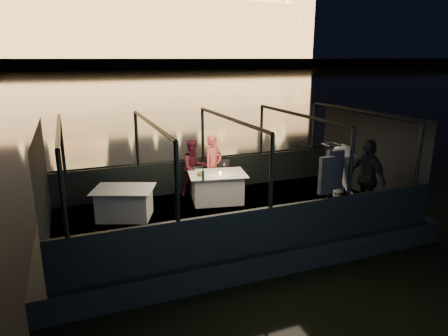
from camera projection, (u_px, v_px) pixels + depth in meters
name	position (u px, v px, depth m)	size (l,w,h in m)	color
river_water	(81.00, 79.00, 81.46)	(500.00, 500.00, 0.00)	black
boat_hull	(230.00, 233.00, 9.71)	(8.60, 4.40, 1.00)	black
boat_deck	(230.00, 215.00, 9.59)	(8.00, 4.00, 0.04)	black
gunwale_port	(203.00, 174.00, 11.25)	(8.00, 0.08, 0.90)	black
gunwale_starboard	(270.00, 229.00, 7.67)	(8.00, 0.08, 0.90)	black
cabin_glass_port	(203.00, 134.00, 10.95)	(8.00, 0.02, 1.40)	#99B2B2
cabin_glass_starboard	(272.00, 171.00, 7.36)	(8.00, 0.02, 1.40)	#99B2B2
cabin_roof_glass	(231.00, 119.00, 8.97)	(8.00, 4.00, 0.02)	#99B2B2
end_wall_fore	(43.00, 188.00, 7.86)	(0.02, 4.00, 2.30)	black
end_wall_aft	(368.00, 154.00, 10.69)	(0.02, 4.00, 2.30)	black
canopy_ribs	(230.00, 168.00, 9.28)	(8.00, 4.00, 2.30)	black
embankment	(69.00, 65.00, 197.77)	(400.00, 140.00, 6.00)	#423D33
dining_table_central	(217.00, 187.00, 10.33)	(1.45, 1.05, 0.77)	white
dining_table_aft	(124.00, 202.00, 9.28)	(1.36, 0.99, 0.72)	silver
chair_port_left	(200.00, 181.00, 10.62)	(0.38, 0.38, 0.81)	black
chair_port_right	(224.00, 179.00, 10.85)	(0.43, 0.43, 0.93)	black
coat_stand	(328.00, 194.00, 8.29)	(0.55, 0.44, 2.00)	black
person_woman_coral	(213.00, 167.00, 10.93)	(0.58, 0.39, 1.61)	#DE5551
person_man_maroon	(194.00, 169.00, 10.74)	(0.74, 0.57, 1.53)	#44131C
passenger_stripe	(341.00, 181.00, 9.32)	(1.12, 0.63, 1.72)	white
passenger_dark	(366.00, 180.00, 9.37)	(1.07, 0.45, 1.83)	black
wine_bottle	(203.00, 174.00, 9.64)	(0.06, 0.06, 0.28)	#133518
bread_basket	(201.00, 174.00, 10.01)	(0.18, 0.18, 0.07)	brown
amber_candle	(220.00, 174.00, 10.05)	(0.06, 0.06, 0.08)	gold
plate_near	(230.00, 175.00, 10.07)	(0.27, 0.27, 0.02)	white
plate_far	(199.00, 174.00, 10.14)	(0.25, 0.25, 0.02)	white
wine_glass_white	(201.00, 174.00, 9.80)	(0.06, 0.06, 0.19)	silver
wine_glass_red	(224.00, 168.00, 10.36)	(0.07, 0.07, 0.21)	silver
wine_glass_empty	(225.00, 172.00, 9.97)	(0.07, 0.07, 0.20)	silver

